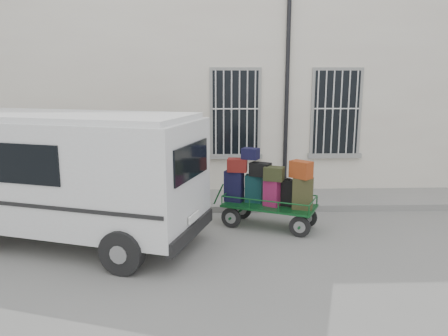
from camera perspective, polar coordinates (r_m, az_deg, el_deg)
name	(u,v)px	position (r m, az deg, el deg)	size (l,w,h in m)	color
ground	(262,232)	(9.25, 5.04, -8.32)	(80.00, 80.00, 0.00)	slate
building	(243,83)	(14.17, 2.52, 11.02)	(24.00, 5.15, 6.00)	beige
sidewalk	(252,200)	(11.31, 3.69, -4.16)	(24.00, 1.70, 0.15)	gray
luggage_cart	(268,189)	(9.31, 5.80, -2.80)	(2.26, 1.61, 1.70)	black
van	(71,170)	(8.79, -19.40, -0.26)	(5.36, 3.54, 2.51)	silver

